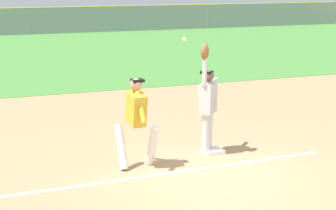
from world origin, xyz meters
The scene contains 11 objects.
ground_plane centered at (0.00, 0.00, 0.00)m, with size 79.73×79.73×0.00m, color tan.
outfield_grass centered at (0.00, 17.71, 0.01)m, with size 49.30×18.95×0.01m, color #478438.
chalk_foul_line centered at (-3.46, 0.36, 0.00)m, with size 12.00×0.10×0.01m, color white.
first_base centered at (0.54, 1.26, 0.04)m, with size 0.38×0.38×0.08m, color white.
fielder centered at (0.42, 1.30, 1.12)m, with size 0.70×0.72×2.28m.
runner centered at (-1.19, 0.96, 1.00)m, with size 0.75×0.85×1.72m.
baseball centered at (-0.06, 1.40, 2.35)m, with size 0.07×0.07×0.07m, color white.
outfield_fence centered at (0.00, 27.18, 0.84)m, with size 49.38×0.08×1.69m.
parked_car_green centered at (-0.48, 29.53, 0.67)m, with size 4.55×2.43×1.25m.
parked_car_tan centered at (3.98, 30.00, 0.67)m, with size 4.56×2.44×1.25m.
parked_car_red centered at (8.41, 30.14, 0.67)m, with size 4.58×2.48×1.25m.
Camera 1 is at (-4.20, -8.65, 3.54)m, focal length 59.60 mm.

